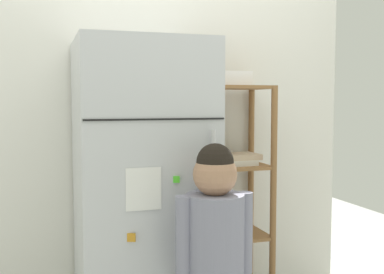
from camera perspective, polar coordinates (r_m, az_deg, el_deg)
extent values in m
cube|color=silver|center=(2.77, -4.68, -0.42)|extent=(2.43, 0.03, 2.06)
cube|color=silver|center=(2.45, -5.96, -6.96)|extent=(0.65, 0.61, 1.56)
cube|color=black|center=(2.10, -4.30, 2.14)|extent=(0.64, 0.01, 0.01)
cylinder|color=silver|center=(2.18, 2.60, -3.73)|extent=(0.02, 0.02, 0.35)
cube|color=white|center=(2.12, -5.85, -6.25)|extent=(0.16, 0.01, 0.19)
cube|color=#6E39DF|center=(2.23, 0.28, -11.46)|extent=(0.03, 0.01, 0.03)
cube|color=purple|center=(2.27, -0.17, -15.09)|extent=(0.03, 0.01, 0.03)
cube|color=#1395CD|center=(2.25, -0.76, -14.37)|extent=(0.04, 0.01, 0.04)
cube|color=#4AD028|center=(2.15, -1.88, -5.14)|extent=(0.03, 0.02, 0.03)
cube|color=orange|center=(2.16, -7.31, -11.92)|extent=(0.04, 0.02, 0.04)
cylinder|color=gray|center=(2.08, 2.76, -12.58)|extent=(0.25, 0.25, 0.42)
sphere|color=gray|center=(2.10, 2.05, -6.77)|extent=(0.11, 0.11, 0.11)
sphere|color=#A87A5B|center=(2.02, 2.79, -4.51)|extent=(0.19, 0.19, 0.19)
sphere|color=black|center=(2.01, 2.80, -3.04)|extent=(0.16, 0.16, 0.16)
cylinder|color=gray|center=(2.03, -0.99, -12.09)|extent=(0.07, 0.07, 0.36)
cylinder|color=gray|center=(2.12, 6.35, -11.37)|extent=(0.07, 0.07, 0.36)
cylinder|color=olive|center=(2.57, 2.84, -8.83)|extent=(0.04, 0.04, 1.35)
cylinder|color=olive|center=(2.71, 9.75, -8.20)|extent=(0.04, 0.04, 1.35)
cylinder|color=olive|center=(2.85, 0.72, -7.55)|extent=(0.04, 0.04, 1.35)
cylinder|color=olive|center=(2.97, 7.09, -7.07)|extent=(0.04, 0.04, 1.35)
cube|color=olive|center=(2.71, 5.22, 5.96)|extent=(0.36, 0.31, 0.02)
cube|color=olive|center=(2.73, 5.15, -3.49)|extent=(0.36, 0.31, 0.02)
cube|color=olive|center=(2.82, 5.10, -11.62)|extent=(0.36, 0.31, 0.02)
cube|color=silver|center=(2.71, 5.17, -3.03)|extent=(0.22, 0.20, 0.03)
cube|color=#C6AD8E|center=(2.73, 5.70, -2.32)|extent=(0.22, 0.19, 0.03)
cylinder|color=#4C7266|center=(2.78, 3.81, -11.15)|extent=(0.13, 0.13, 0.04)
cube|color=white|center=(2.72, 4.66, 6.22)|extent=(0.19, 0.19, 0.01)
cube|color=white|center=(2.63, 5.45, 7.08)|extent=(0.19, 0.01, 0.08)
cube|color=white|center=(2.80, 3.92, 6.91)|extent=(0.19, 0.01, 0.08)
cube|color=white|center=(2.68, 2.86, 7.03)|extent=(0.01, 0.19, 0.08)
cube|color=white|center=(2.75, 6.42, 6.95)|extent=(0.01, 0.19, 0.08)
sphere|color=#9C2E12|center=(2.69, 4.27, 7.09)|extent=(0.07, 0.07, 0.07)
sphere|color=#AE3C0D|center=(2.71, 5.41, 7.00)|extent=(0.07, 0.07, 0.07)
sphere|color=orange|center=(2.74, 4.34, 7.03)|extent=(0.07, 0.07, 0.07)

